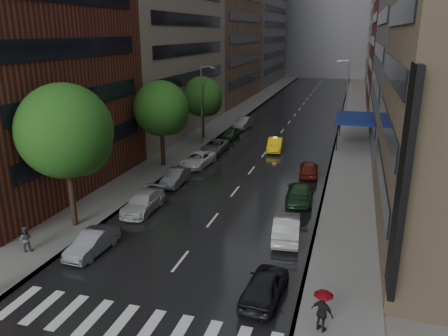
# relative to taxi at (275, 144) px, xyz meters

# --- Properties ---
(ground) EXTENTS (220.00, 220.00, 0.00)m
(ground) POSITION_rel_taxi_xyz_m (-0.84, -29.78, -0.71)
(ground) COLOR gray
(ground) RESTS_ON ground
(road) EXTENTS (14.00, 140.00, 0.01)m
(road) POSITION_rel_taxi_xyz_m (-0.84, 20.22, -0.71)
(road) COLOR black
(road) RESTS_ON ground
(sidewalk_left) EXTENTS (4.00, 140.00, 0.15)m
(sidewalk_left) POSITION_rel_taxi_xyz_m (-9.84, 20.22, -0.64)
(sidewalk_left) COLOR gray
(sidewalk_left) RESTS_ON ground
(sidewalk_right) EXTENTS (4.00, 140.00, 0.15)m
(sidewalk_right) POSITION_rel_taxi_xyz_m (8.16, 20.22, -0.64)
(sidewalk_right) COLOR gray
(sidewalk_right) RESTS_ON ground
(crosswalk) EXTENTS (13.15, 2.80, 0.01)m
(crosswalk) POSITION_rel_taxi_xyz_m (-0.64, -31.78, -0.70)
(crosswalk) COLOR silver
(crosswalk) RESTS_ON ground
(buildings_left) EXTENTS (8.00, 108.00, 38.00)m
(buildings_left) POSITION_rel_taxi_xyz_m (-15.84, 29.01, 15.27)
(buildings_left) COLOR maroon
(buildings_left) RESTS_ON ground
(buildings_right) EXTENTS (8.05, 109.10, 36.00)m
(buildings_right) POSITION_rel_taxi_xyz_m (14.16, 26.92, 14.32)
(buildings_right) COLOR #937A5B
(buildings_right) RESTS_ON ground
(building_far) EXTENTS (40.00, 14.00, 32.00)m
(building_far) POSITION_rel_taxi_xyz_m (-0.84, 88.22, 15.29)
(building_far) COLOR slate
(building_far) RESTS_ON ground
(tree_near) EXTENTS (6.08, 6.08, 9.69)m
(tree_near) POSITION_rel_taxi_xyz_m (-9.44, -23.48, 5.92)
(tree_near) COLOR #382619
(tree_near) RESTS_ON ground
(tree_mid) EXTENTS (5.24, 5.24, 8.36)m
(tree_mid) POSITION_rel_taxi_xyz_m (-9.44, -8.99, 5.00)
(tree_mid) COLOR #382619
(tree_mid) RESTS_ON ground
(tree_far) EXTENTS (4.79, 4.79, 7.63)m
(tree_far) POSITION_rel_taxi_xyz_m (-9.44, 2.75, 4.50)
(tree_far) COLOR #382619
(tree_far) RESTS_ON ground
(taxi) EXTENTS (1.94, 4.47, 1.43)m
(taxi) POSITION_rel_taxi_xyz_m (0.00, 0.00, 0.00)
(taxi) COLOR yellow
(taxi) RESTS_ON ground
(parked_cars_left) EXTENTS (2.66, 41.17, 1.54)m
(parked_cars_left) POSITION_rel_taxi_xyz_m (-6.24, -7.10, -0.02)
(parked_cars_left) COLOR slate
(parked_cars_left) RESTS_ON ground
(parked_cars_right) EXTENTS (2.40, 24.51, 1.54)m
(parked_cars_right) POSITION_rel_taxi_xyz_m (4.56, -18.00, 0.03)
(parked_cars_right) COLOR black
(parked_cars_right) RESTS_ON ground
(ped_black_umbrella) EXTENTS (0.96, 0.98, 2.09)m
(ped_black_umbrella) POSITION_rel_taxi_xyz_m (-9.98, -27.50, 0.69)
(ped_black_umbrella) COLOR #505056
(ped_black_umbrella) RESTS_ON sidewalk_left
(ped_red_umbrella) EXTENTS (1.14, 0.85, 2.01)m
(ped_red_umbrella) POSITION_rel_taxi_xyz_m (7.46, -29.88, 0.61)
(ped_red_umbrella) COLOR black
(ped_red_umbrella) RESTS_ON sidewalk_right
(street_lamp_left) EXTENTS (1.74, 0.22, 9.00)m
(street_lamp_left) POSITION_rel_taxi_xyz_m (-8.56, 0.22, 4.17)
(street_lamp_left) COLOR gray
(street_lamp_left) RESTS_ON sidewalk_left
(street_lamp_right) EXTENTS (1.74, 0.22, 9.00)m
(street_lamp_right) POSITION_rel_taxi_xyz_m (6.88, 15.22, 4.17)
(street_lamp_right) COLOR gray
(street_lamp_right) RESTS_ON sidewalk_right
(awning) EXTENTS (4.00, 8.00, 3.12)m
(awning) POSITION_rel_taxi_xyz_m (8.14, 5.22, 2.42)
(awning) COLOR navy
(awning) RESTS_ON sidewalk_right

